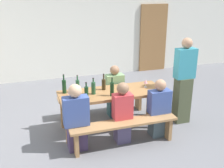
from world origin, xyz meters
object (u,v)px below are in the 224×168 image
object	(u,v)px
wine_glass_0	(146,82)
seated_guest_near_0	(76,119)
tasting_table	(112,96)
wine_bottle_5	(104,84)
seated_guest_far_0	(115,92)
seated_guest_near_1	(122,114)
wine_bottle_1	(86,92)
wine_bottle_0	(64,86)
wine_bottle_2	(112,89)
wine_glass_1	(70,92)
standing_host	(184,83)
wine_bottle_3	(93,88)
bench_near	(124,127)
bench_far	(102,98)
seated_guest_near_2	(159,110)
wine_bottle_4	(78,86)
wooden_door	(153,38)

from	to	relation	value
wine_glass_0	seated_guest_near_0	xyz separation A→B (m)	(-1.47, -0.54, -0.31)
tasting_table	seated_guest_near_0	size ratio (longest dim) A/B	1.70
wine_bottle_5	seated_guest_far_0	world-z (taller)	seated_guest_far_0
seated_guest_near_1	tasting_table	bearing A→B (deg)	2.40
wine_bottle_1	seated_guest_far_0	xyz separation A→B (m)	(0.74, 0.66, -0.34)
wine_bottle_0	wine_bottle_2	bearing A→B (deg)	-26.63
wine_bottle_2	wine_glass_1	distance (m)	0.74
standing_host	wine_bottle_0	bearing A→B (deg)	-9.13
wine_bottle_0	wine_bottle_1	bearing A→B (deg)	-46.62
wine_bottle_0	wine_bottle_3	size ratio (longest dim) A/B	1.17
wine_bottle_0	wine_glass_1	xyz separation A→B (m)	(0.05, -0.30, -0.01)
wine_bottle_0	seated_guest_near_0	distance (m)	0.79
bench_near	seated_guest_near_0	bearing A→B (deg)	169.08
wine_bottle_0	wine_glass_1	world-z (taller)	wine_bottle_0
bench_far	seated_guest_near_0	distance (m)	1.42
wine_glass_0	seated_guest_near_2	distance (m)	0.65
wine_bottle_4	seated_guest_near_1	bearing A→B (deg)	-47.55
wine_bottle_1	seated_guest_near_0	bearing A→B (deg)	-125.70
wine_bottle_0	wine_bottle_1	distance (m)	0.48
wine_bottle_2	standing_host	size ratio (longest dim) A/B	0.20
wine_bottle_4	seated_guest_near_0	world-z (taller)	seated_guest_near_0
tasting_table	wine_bottle_2	bearing A→B (deg)	-107.87
wine_glass_0	standing_host	size ratio (longest dim) A/B	0.09
tasting_table	wine_bottle_5	world-z (taller)	wine_bottle_5
wooden_door	seated_guest_far_0	distance (m)	3.66
seated_guest_far_0	wine_bottle_4	bearing A→B (deg)	-67.78
wine_bottle_1	standing_host	world-z (taller)	standing_host
wine_bottle_2	bench_near	bearing A→B (deg)	-82.56
bench_near	wine_bottle_3	xyz separation A→B (m)	(-0.35, 0.65, 0.52)
bench_near	wine_bottle_0	size ratio (longest dim) A/B	5.20
seated_guest_near_0	wine_bottle_1	bearing A→B (deg)	-35.70
wine_bottle_1	wine_bottle_2	world-z (taller)	wine_bottle_2
wine_glass_0	seated_guest_near_2	size ratio (longest dim) A/B	0.15
wine_bottle_0	seated_guest_near_1	bearing A→B (deg)	-39.46
bench_near	wine_bottle_2	distance (m)	0.71
wine_glass_0	wine_glass_1	xyz separation A→B (m)	(-1.49, -0.12, 0.01)
wine_bottle_4	wine_glass_0	distance (m)	1.30
bench_near	seated_guest_near_1	xyz separation A→B (m)	(0.02, 0.15, 0.18)
wine_glass_1	standing_host	xyz separation A→B (m)	(2.21, -0.07, -0.05)
wine_bottle_4	wine_bottle_5	bearing A→B (deg)	-2.47
wooden_door	bench_near	xyz separation A→B (m)	(-2.47, -4.02, -0.70)
wine_bottle_5	seated_guest_near_0	world-z (taller)	seated_guest_near_0
bench_near	wine_bottle_2	world-z (taller)	wine_bottle_2
wine_bottle_4	seated_guest_near_0	xyz separation A→B (m)	(-0.17, -0.69, -0.33)
wine_glass_0	standing_host	bearing A→B (deg)	-14.65
wine_glass_1	seated_guest_far_0	size ratio (longest dim) A/B	0.16
bench_near	tasting_table	bearing A→B (deg)	90.00
seated_guest_far_0	standing_host	world-z (taller)	standing_host
wooden_door	standing_host	world-z (taller)	wooden_door
wine_bottle_1	seated_guest_near_0	world-z (taller)	seated_guest_near_0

